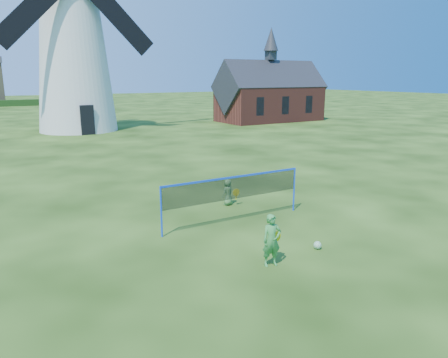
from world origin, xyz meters
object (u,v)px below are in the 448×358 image
chapel (270,95)px  play_ball (317,245)px  windmill (73,49)px  player_girl (272,240)px  player_boy (228,192)px  badminton_net (234,189)px

chapel → play_ball: chapel is taller
windmill → player_girl: 31.33m
chapel → play_ball: (-19.79, -28.78, -2.57)m
windmill → chapel: size_ratio=1.68×
windmill → play_ball: size_ratio=86.22×
chapel → play_ball: 35.03m
windmill → chapel: 19.96m
windmill → player_boy: bearing=-90.7°
chapel → player_boy: chapel is taller
badminton_net → play_ball: bearing=-74.8°
badminton_net → player_boy: 2.07m
windmill → player_boy: size_ratio=19.52×
badminton_net → play_ball: badminton_net is taller
chapel → player_girl: chapel is taller
player_girl → player_boy: player_girl is taller
play_ball → player_girl: bearing=-174.0°
chapel → player_boy: (-19.76, -23.98, -2.20)m
windmill → player_boy: windmill is taller
badminton_net → player_girl: badminton_net is taller
windmill → chapel: windmill is taller
player_girl → play_ball: (1.72, 0.18, -0.56)m
windmill → chapel: (19.44, -1.67, -4.21)m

